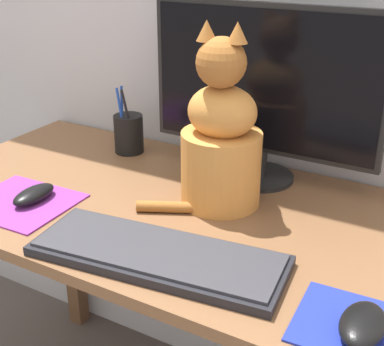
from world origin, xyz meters
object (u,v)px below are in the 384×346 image
(computer_mouse_right, at_px, (363,324))
(cat, at_px, (221,141))
(pen_cup, at_px, (129,133))
(computer_mouse_left, at_px, (34,194))
(monitor, at_px, (263,89))
(keyboard, at_px, (158,254))

(computer_mouse_right, distance_m, cat, 0.49)
(pen_cup, bearing_deg, computer_mouse_left, -91.15)
(computer_mouse_right, relative_size, cat, 0.28)
(computer_mouse_right, distance_m, pen_cup, 0.85)
(monitor, xyz_separation_m, keyboard, (-0.02, -0.42, -0.21))
(keyboard, bearing_deg, computer_mouse_left, 164.27)
(computer_mouse_left, height_order, computer_mouse_right, computer_mouse_right)
(computer_mouse_right, bearing_deg, keyboard, 176.90)
(pen_cup, bearing_deg, keyboard, -48.94)
(pen_cup, bearing_deg, computer_mouse_right, -30.49)
(cat, bearing_deg, monitor, 74.79)
(keyboard, distance_m, computer_mouse_left, 0.37)
(computer_mouse_left, distance_m, computer_mouse_right, 0.74)
(monitor, bearing_deg, computer_mouse_left, -136.73)
(monitor, height_order, keyboard, monitor)
(keyboard, bearing_deg, cat, 84.64)
(keyboard, xyz_separation_m, computer_mouse_left, (-0.37, 0.06, 0.01))
(keyboard, relative_size, cat, 1.23)
(computer_mouse_left, height_order, pen_cup, pen_cup)
(cat, height_order, pen_cup, cat)
(computer_mouse_right, xyz_separation_m, pen_cup, (-0.73, 0.43, 0.03))
(monitor, relative_size, computer_mouse_left, 4.95)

